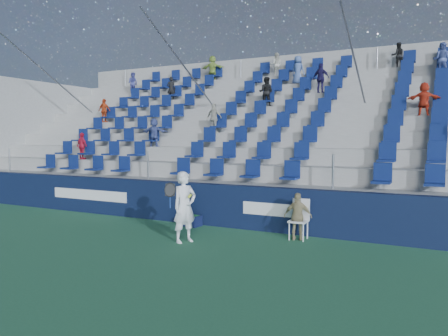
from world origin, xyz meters
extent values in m
plane|color=#2E6D46|center=(0.00, 0.00, 0.00)|extent=(70.00, 70.00, 0.00)
cube|color=#0E1836|center=(0.00, 3.15, 0.60)|extent=(24.00, 0.30, 1.20)
cube|color=white|center=(-5.00, 2.99, 0.62)|extent=(3.20, 0.02, 0.34)
cube|color=white|center=(1.50, 2.99, 0.62)|extent=(1.60, 0.02, 0.34)
cube|color=#A2A29D|center=(0.00, 3.72, 0.60)|extent=(24.00, 0.85, 1.20)
cube|color=#A2A29D|center=(0.00, 4.57, 0.85)|extent=(24.00, 0.85, 1.70)
cube|color=#A2A29D|center=(0.00, 5.42, 1.10)|extent=(24.00, 0.85, 2.20)
cube|color=#A2A29D|center=(0.00, 6.28, 1.35)|extent=(24.00, 0.85, 2.70)
cube|color=#A2A29D|center=(0.00, 7.12, 1.60)|extent=(24.00, 0.85, 3.20)
cube|color=#A2A29D|center=(0.00, 7.97, 1.85)|extent=(24.00, 0.85, 3.70)
cube|color=#A2A29D|center=(0.00, 8.82, 2.10)|extent=(24.00, 0.85, 4.20)
cube|color=#A2A29D|center=(0.00, 9.68, 2.35)|extent=(24.00, 0.85, 4.70)
cube|color=#A2A29D|center=(0.00, 10.52, 2.60)|extent=(24.00, 0.85, 5.20)
cube|color=#A2A29D|center=(0.00, 11.20, 3.10)|extent=(24.00, 0.50, 6.20)
cube|color=#A2A29D|center=(-11.85, 7.12, 2.60)|extent=(0.30, 7.65, 5.20)
cube|color=navy|center=(0.00, 3.72, 1.55)|extent=(16.05, 0.50, 0.70)
cube|color=navy|center=(0.00, 4.57, 2.05)|extent=(16.05, 0.50, 0.70)
cube|color=navy|center=(0.00, 5.42, 2.55)|extent=(16.05, 0.50, 0.70)
cube|color=navy|center=(0.00, 6.28, 3.05)|extent=(16.05, 0.50, 0.70)
cube|color=navy|center=(0.00, 7.12, 3.55)|extent=(16.05, 0.50, 0.70)
cube|color=navy|center=(0.00, 7.97, 4.05)|extent=(16.05, 0.50, 0.70)
cube|color=navy|center=(0.00, 8.82, 4.55)|extent=(16.05, 0.50, 0.70)
cube|color=navy|center=(0.00, 9.68, 5.05)|extent=(16.05, 0.50, 0.70)
cube|color=navy|center=(0.00, 10.52, 5.55)|extent=(16.05, 0.50, 0.70)
cylinder|color=gray|center=(-3.00, 7.12, 4.35)|extent=(0.06, 7.68, 4.55)
cylinder|color=gray|center=(3.00, 7.12, 4.35)|extent=(0.06, 7.68, 4.55)
cylinder|color=gray|center=(-9.80, 7.12, 4.35)|extent=(0.06, 7.68, 4.55)
imported|color=beige|center=(-1.20, 10.47, 5.72)|extent=(0.60, 0.53, 1.04)
imported|color=red|center=(4.94, 7.08, 3.71)|extent=(0.98, 0.40, 1.03)
imported|color=black|center=(-0.64, 7.92, 4.28)|extent=(0.62, 0.51, 1.15)
imported|color=#90B146|center=(-4.39, 10.47, 5.79)|extent=(1.14, 0.54, 1.18)
imported|color=#BAB8A8|center=(-1.98, 6.23, 3.24)|extent=(0.66, 0.34, 1.09)
imported|color=#1C1746|center=(1.26, 8.77, 4.77)|extent=(0.72, 0.40, 1.15)
imported|color=#425193|center=(-4.05, 5.38, 2.72)|extent=(1.01, 0.51, 1.04)
imported|color=black|center=(3.80, 10.47, 5.70)|extent=(0.58, 0.51, 0.99)
imported|color=black|center=(-5.59, 8.77, 4.74)|extent=(0.45, 0.37, 1.08)
imported|color=#445596|center=(5.34, 9.62, 5.29)|extent=(0.64, 0.53, 1.18)
imported|color=red|center=(-6.82, 4.52, 2.21)|extent=(0.64, 0.36, 1.02)
imported|color=#41458F|center=(-8.47, 9.62, 5.24)|extent=(0.56, 0.46, 1.08)
imported|color=#CF461B|center=(-8.02, 7.08, 3.73)|extent=(0.64, 0.30, 1.05)
imported|color=#435D95|center=(0.07, 9.62, 5.28)|extent=(0.64, 0.50, 1.17)
imported|color=white|center=(0.05, 1.02, 0.86)|extent=(0.63, 0.74, 1.72)
cylinder|color=navy|center=(-0.20, 0.77, 0.99)|extent=(0.03, 0.03, 0.28)
torus|color=black|center=(-0.20, 0.77, 1.29)|extent=(0.30, 0.17, 0.28)
plane|color=#262626|center=(-0.20, 0.77, 1.29)|extent=(0.30, 0.16, 0.29)
sphere|color=#C5D531|center=(0.30, 0.82, 1.15)|extent=(0.07, 0.07, 0.07)
sphere|color=#C5D531|center=(0.30, 0.88, 1.18)|extent=(0.07, 0.07, 0.07)
cube|color=white|center=(2.41, 2.55, 0.46)|extent=(0.45, 0.45, 0.04)
cube|color=white|center=(2.41, 2.76, 0.73)|extent=(0.44, 0.05, 0.54)
cylinder|color=white|center=(2.24, 2.37, 0.22)|extent=(0.03, 0.03, 0.44)
cylinder|color=white|center=(2.59, 2.37, 0.22)|extent=(0.03, 0.03, 0.44)
cylinder|color=white|center=(2.24, 2.73, 0.22)|extent=(0.03, 0.03, 0.44)
cylinder|color=white|center=(2.59, 2.73, 0.22)|extent=(0.03, 0.03, 0.44)
imported|color=tan|center=(2.41, 2.50, 0.59)|extent=(0.74, 0.43, 1.18)
cube|color=#10183D|center=(-0.85, 2.75, 0.15)|extent=(0.61, 0.44, 0.31)
cube|color=#1E662D|center=(-0.85, 2.75, 0.23)|extent=(0.49, 0.33, 0.18)
camera|label=1|loc=(5.70, -7.81, 2.54)|focal=35.00mm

